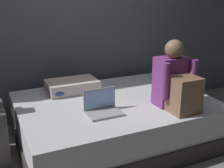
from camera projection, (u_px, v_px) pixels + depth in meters
name	position (u px, v px, depth m)	size (l,w,h in m)	color
ground_plane	(109.00, 157.00, 2.79)	(8.00, 8.00, 0.00)	gray
wall_back	(67.00, 8.00, 3.41)	(5.60, 0.10, 2.70)	#4C4F54
bed	(115.00, 120.00, 3.06)	(2.00, 1.50, 0.46)	#332D2B
person_sitting	(176.00, 83.00, 2.73)	(0.39, 0.44, 0.66)	#75337A
laptop	(102.00, 107.00, 2.65)	(0.32, 0.23, 0.22)	#9EA0A5
pillow	(72.00, 86.00, 3.23)	(0.56, 0.36, 0.13)	beige
clothes_pile	(58.00, 89.00, 3.14)	(0.26, 0.29, 0.12)	#8E3D47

